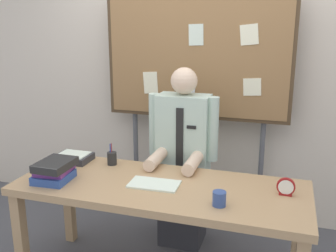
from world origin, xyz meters
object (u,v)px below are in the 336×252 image
(open_notebook, at_px, (154,184))
(pen_holder, at_px, (112,158))
(person, at_px, (183,165))
(bulletin_board, at_px, (196,60))
(coffee_mug, at_px, (219,199))
(paper_tray, at_px, (74,157))
(book_stack, at_px, (54,171))
(desk, at_px, (160,197))
(desk_clock, at_px, (286,187))

(open_notebook, distance_m, pen_holder, 0.50)
(person, xyz_separation_m, open_notebook, (-0.03, -0.59, 0.08))
(bulletin_board, height_order, pen_holder, bulletin_board)
(bulletin_board, xyz_separation_m, open_notebook, (-0.03, -0.98, -0.71))
(coffee_mug, distance_m, paper_tray, 1.26)
(book_stack, distance_m, pen_holder, 0.45)
(desk, height_order, desk_clock, desk_clock)
(pen_holder, distance_m, paper_tray, 0.31)
(pen_holder, xyz_separation_m, paper_tray, (-0.31, -0.02, -0.02))
(bulletin_board, height_order, paper_tray, bulletin_board)
(book_stack, bearing_deg, coffee_mug, -1.69)
(person, xyz_separation_m, coffee_mug, (0.42, -0.75, 0.11))
(paper_tray, bearing_deg, bulletin_board, 44.03)
(paper_tray, bearing_deg, coffee_mug, -18.79)
(bulletin_board, xyz_separation_m, book_stack, (-0.69, -1.12, -0.64))
(book_stack, bearing_deg, person, 46.10)
(book_stack, xyz_separation_m, coffee_mug, (1.11, -0.03, -0.03))
(desk_clock, relative_size, coffee_mug, 1.28)
(desk, height_order, person, person)
(open_notebook, relative_size, desk_clock, 2.92)
(open_notebook, height_order, pen_holder, pen_holder)
(bulletin_board, relative_size, paper_tray, 7.70)
(person, height_order, coffee_mug, person)
(open_notebook, height_order, desk_clock, desk_clock)
(person, height_order, book_stack, person)
(desk, xyz_separation_m, paper_tray, (-0.77, 0.22, 0.11))
(coffee_mug, xyz_separation_m, pen_holder, (-0.88, 0.42, 0.01))
(desk, distance_m, pen_holder, 0.53)
(coffee_mug, bearing_deg, book_stack, 178.31)
(desk_clock, height_order, coffee_mug, desk_clock)
(person, distance_m, open_notebook, 0.59)
(person, relative_size, bulletin_board, 0.72)
(desk_clock, relative_size, pen_holder, 0.69)
(desk, distance_m, coffee_mug, 0.48)
(desk_clock, distance_m, paper_tray, 1.56)
(desk, height_order, bulletin_board, bulletin_board)
(desk, xyz_separation_m, bulletin_board, (0.00, 0.96, 0.80))
(open_notebook, bearing_deg, book_stack, -168.75)
(coffee_mug, bearing_deg, open_notebook, 160.25)
(desk, xyz_separation_m, pen_holder, (-0.46, 0.24, 0.13))
(open_notebook, bearing_deg, desk_clock, 6.90)
(book_stack, relative_size, coffee_mug, 3.12)
(desk, relative_size, person, 1.32)
(open_notebook, xyz_separation_m, paper_tray, (-0.74, 0.24, 0.02))
(desk, height_order, paper_tray, paper_tray)
(bulletin_board, height_order, book_stack, bulletin_board)
(desk, relative_size, coffee_mug, 21.90)
(bulletin_board, distance_m, open_notebook, 1.21)
(desk, xyz_separation_m, book_stack, (-0.69, -0.15, 0.16))
(pen_holder, bearing_deg, coffee_mug, -25.71)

